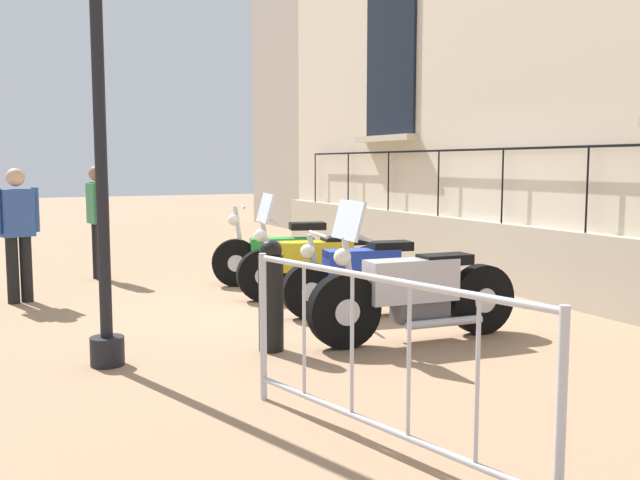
{
  "coord_description": "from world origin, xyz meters",
  "views": [
    {
      "loc": [
        3.68,
        7.27,
        1.67
      ],
      "look_at": [
        0.2,
        0.0,
        0.8
      ],
      "focal_mm": 39.67,
      "sensor_mm": 36.0,
      "label": 1
    }
  ],
  "objects_px": {
    "pedestrian_standing": "(98,216)",
    "motorcycle_green": "(285,255)",
    "motorcycle_blue": "(365,278)",
    "pedestrian_walking": "(18,228)",
    "motorcycle_yellow": "(317,264)",
    "bollard": "(271,295)",
    "motorcycle_silver": "(414,293)",
    "crowd_barrier": "(379,356)"
  },
  "relations": [
    {
      "from": "pedestrian_standing",
      "to": "bollard",
      "type": "bearing_deg",
      "value": 99.44
    },
    {
      "from": "pedestrian_standing",
      "to": "pedestrian_walking",
      "type": "bearing_deg",
      "value": 50.97
    },
    {
      "from": "motorcycle_yellow",
      "to": "pedestrian_walking",
      "type": "bearing_deg",
      "value": -21.04
    },
    {
      "from": "motorcycle_silver",
      "to": "motorcycle_blue",
      "type": "bearing_deg",
      "value": -96.92
    },
    {
      "from": "bollard",
      "to": "pedestrian_standing",
      "type": "xyz_separation_m",
      "value": [
        0.79,
        -4.76,
        0.42
      ]
    },
    {
      "from": "motorcycle_blue",
      "to": "bollard",
      "type": "distance_m",
      "value": 1.77
    },
    {
      "from": "crowd_barrier",
      "to": "motorcycle_green",
      "type": "bearing_deg",
      "value": -107.36
    },
    {
      "from": "motorcycle_blue",
      "to": "crowd_barrier",
      "type": "height_order",
      "value": "crowd_barrier"
    },
    {
      "from": "motorcycle_green",
      "to": "motorcycle_yellow",
      "type": "bearing_deg",
      "value": 88.84
    },
    {
      "from": "crowd_barrier",
      "to": "motorcycle_blue",
      "type": "bearing_deg",
      "value": -117.94
    },
    {
      "from": "motorcycle_yellow",
      "to": "crowd_barrier",
      "type": "xyz_separation_m",
      "value": [
        1.69,
        4.42,
        0.13
      ]
    },
    {
      "from": "motorcycle_yellow",
      "to": "motorcycle_silver",
      "type": "xyz_separation_m",
      "value": [
        0.09,
        2.33,
        0.02
      ]
    },
    {
      "from": "motorcycle_green",
      "to": "pedestrian_walking",
      "type": "distance_m",
      "value": 3.42
    },
    {
      "from": "motorcycle_yellow",
      "to": "pedestrian_standing",
      "type": "distance_m",
      "value": 3.52
    },
    {
      "from": "crowd_barrier",
      "to": "pedestrian_standing",
      "type": "relative_size",
      "value": 1.42
    },
    {
      "from": "motorcycle_blue",
      "to": "pedestrian_standing",
      "type": "xyz_separation_m",
      "value": [
        2.28,
        -3.81,
        0.51
      ]
    },
    {
      "from": "motorcycle_green",
      "to": "motorcycle_blue",
      "type": "bearing_deg",
      "value": 90.87
    },
    {
      "from": "motorcycle_silver",
      "to": "crowd_barrier",
      "type": "height_order",
      "value": "motorcycle_silver"
    },
    {
      "from": "motorcycle_blue",
      "to": "pedestrian_walking",
      "type": "distance_m",
      "value": 4.21
    },
    {
      "from": "bollard",
      "to": "pedestrian_walking",
      "type": "bearing_deg",
      "value": -60.31
    },
    {
      "from": "bollard",
      "to": "motorcycle_silver",
      "type": "bearing_deg",
      "value": 169.22
    },
    {
      "from": "motorcycle_silver",
      "to": "crowd_barrier",
      "type": "xyz_separation_m",
      "value": [
        1.6,
        2.09,
        0.11
      ]
    },
    {
      "from": "pedestrian_standing",
      "to": "motorcycle_green",
      "type": "bearing_deg",
      "value": 144.28
    },
    {
      "from": "motorcycle_blue",
      "to": "bollard",
      "type": "bearing_deg",
      "value": 32.53
    },
    {
      "from": "motorcycle_silver",
      "to": "pedestrian_walking",
      "type": "xyz_separation_m",
      "value": [
        3.26,
        -3.62,
        0.45
      ]
    },
    {
      "from": "crowd_barrier",
      "to": "bollard",
      "type": "height_order",
      "value": "crowd_barrier"
    },
    {
      "from": "crowd_barrier",
      "to": "pedestrian_walking",
      "type": "xyz_separation_m",
      "value": [
        1.66,
        -5.71,
        0.34
      ]
    },
    {
      "from": "pedestrian_walking",
      "to": "motorcycle_yellow",
      "type": "bearing_deg",
      "value": 158.96
    },
    {
      "from": "motorcycle_yellow",
      "to": "pedestrian_walking",
      "type": "height_order",
      "value": "pedestrian_walking"
    },
    {
      "from": "motorcycle_green",
      "to": "motorcycle_yellow",
      "type": "xyz_separation_m",
      "value": [
        0.02,
        1.07,
        0.01
      ]
    },
    {
      "from": "motorcycle_blue",
      "to": "crowd_barrier",
      "type": "xyz_separation_m",
      "value": [
        1.75,
        3.3,
        0.16
      ]
    },
    {
      "from": "motorcycle_green",
      "to": "pedestrian_walking",
      "type": "height_order",
      "value": "pedestrian_walking"
    },
    {
      "from": "motorcycle_silver",
      "to": "motorcycle_green",
      "type": "bearing_deg",
      "value": -91.91
    },
    {
      "from": "motorcycle_silver",
      "to": "bollard",
      "type": "distance_m",
      "value": 1.37
    },
    {
      "from": "motorcycle_green",
      "to": "crowd_barrier",
      "type": "bearing_deg",
      "value": 72.64
    },
    {
      "from": "bollard",
      "to": "pedestrian_walking",
      "type": "relative_size",
      "value": 0.62
    },
    {
      "from": "motorcycle_yellow",
      "to": "motorcycle_blue",
      "type": "relative_size",
      "value": 1.07
    },
    {
      "from": "pedestrian_walking",
      "to": "motorcycle_green",
      "type": "bearing_deg",
      "value": 176.21
    },
    {
      "from": "motorcycle_silver",
      "to": "pedestrian_walking",
      "type": "distance_m",
      "value": 4.89
    },
    {
      "from": "motorcycle_green",
      "to": "motorcycle_silver",
      "type": "xyz_separation_m",
      "value": [
        0.11,
        3.4,
        0.04
      ]
    },
    {
      "from": "motorcycle_green",
      "to": "motorcycle_blue",
      "type": "xyz_separation_m",
      "value": [
        -0.03,
        2.19,
        -0.01
      ]
    },
    {
      "from": "motorcycle_silver",
      "to": "pedestrian_standing",
      "type": "height_order",
      "value": "pedestrian_standing"
    }
  ]
}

